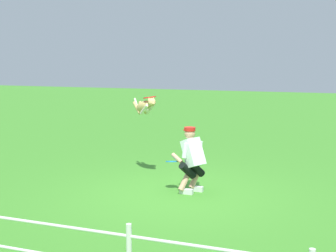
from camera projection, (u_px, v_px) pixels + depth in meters
name	position (u px, v px, depth m)	size (l,w,h in m)	color
ground_plane	(175.00, 195.00, 9.01)	(60.00, 60.00, 0.00)	#408D2B
person	(192.00, 158.00, 9.07)	(0.70, 0.64, 1.29)	silver
dog	(145.00, 107.00, 10.26)	(0.82, 0.73, 0.45)	tan
frisbee_flying	(149.00, 97.00, 10.09)	(0.27, 0.27, 0.02)	red
frisbee_held	(172.00, 161.00, 9.15)	(0.26, 0.26, 0.02)	#2388E7
fence	(55.00, 246.00, 5.23)	(16.61, 0.06, 0.90)	white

